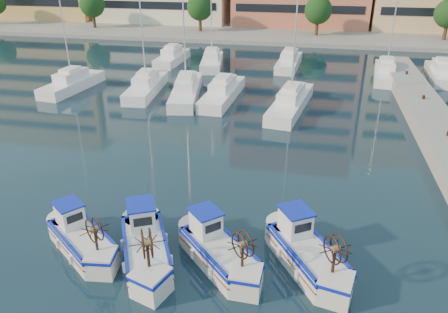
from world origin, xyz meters
TOP-DOWN VIEW (x-y plane):
  - ground at (0.00, 0.00)m, footprint 300.00×300.00m
  - yacht_marina at (-2.83, 27.58)m, footprint 38.97×23.87m
  - fishing_boat_a at (-5.87, -0.64)m, footprint 4.13×3.76m
  - fishing_boat_b at (-2.78, -0.67)m, footprint 3.57×4.71m
  - fishing_boat_c at (0.38, -0.29)m, footprint 4.12×4.20m
  - fishing_boat_d at (4.12, 0.30)m, footprint 3.83×4.60m

SIDE VIEW (x-z plane):
  - ground at x=0.00m, z-range 0.00..0.00m
  - yacht_marina at x=-2.83m, z-range -5.22..6.28m
  - fishing_boat_a at x=-5.87m, z-range -0.58..2.00m
  - fishing_boat_c at x=0.38m, z-range -0.61..2.09m
  - fishing_boat_d at x=4.12m, z-range -0.63..2.17m
  - fishing_boat_b at x=-2.78m, z-range -0.64..2.20m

